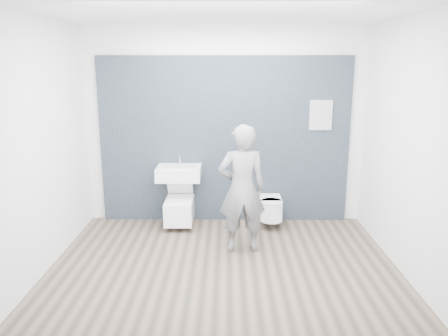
{
  "coord_description": "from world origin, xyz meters",
  "views": [
    {
      "loc": [
        0.05,
        -4.77,
        2.28
      ],
      "look_at": [
        0.0,
        0.6,
        1.0
      ],
      "focal_mm": 35.0,
      "sensor_mm": 36.0,
      "label": 1
    }
  ],
  "objects_px": {
    "toilet_rounded": "(271,208)",
    "visitor": "(242,189)",
    "toilet_square": "(179,209)",
    "washbasin": "(179,173)"
  },
  "relations": [
    {
      "from": "washbasin",
      "to": "toilet_square",
      "type": "distance_m",
      "value": 0.52
    },
    {
      "from": "toilet_rounded",
      "to": "visitor",
      "type": "distance_m",
      "value": 1.07
    },
    {
      "from": "visitor",
      "to": "toilet_square",
      "type": "bearing_deg",
      "value": -49.82
    },
    {
      "from": "toilet_rounded",
      "to": "visitor",
      "type": "xyz_separation_m",
      "value": [
        -0.44,
        -0.82,
        0.52
      ]
    },
    {
      "from": "washbasin",
      "to": "visitor",
      "type": "bearing_deg",
      "value": -44.8
    },
    {
      "from": "toilet_rounded",
      "to": "visitor",
      "type": "relative_size",
      "value": 0.34
    },
    {
      "from": "washbasin",
      "to": "visitor",
      "type": "height_order",
      "value": "visitor"
    },
    {
      "from": "washbasin",
      "to": "toilet_square",
      "type": "height_order",
      "value": "washbasin"
    },
    {
      "from": "washbasin",
      "to": "visitor",
      "type": "relative_size",
      "value": 0.39
    },
    {
      "from": "toilet_square",
      "to": "visitor",
      "type": "distance_m",
      "value": 1.3
    }
  ]
}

